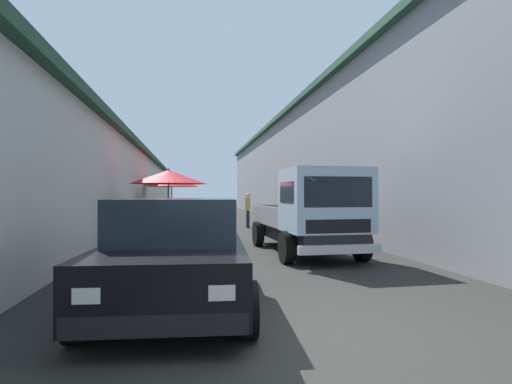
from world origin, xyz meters
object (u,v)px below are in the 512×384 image
fruit_stall_far_left (172,186)px  plastic_stool (186,248)px  fruit_stall_near_left (170,185)px  delivery_truck (314,214)px  vendor_by_crates (248,208)px  fruit_stall_mid_lane (169,187)px  hatchback_car (177,251)px

fruit_stall_far_left → plastic_stool: 9.99m
fruit_stall_near_left → delivery_truck: size_ratio=0.48×
delivery_truck → vendor_by_crates: (8.75, 0.37, -0.15)m
fruit_stall_mid_lane → plastic_stool: (-12.34, -1.04, -1.54)m
fruit_stall_mid_lane → delivery_truck: 12.85m
fruit_stall_far_left → vendor_by_crates: (-0.93, -3.40, -0.98)m
plastic_stool → vendor_by_crates: bearing=-16.4°
fruit_stall_mid_lane → hatchback_car: fruit_stall_mid_lane is taller
fruit_stall_far_left → delivery_truck: (-9.67, -3.77, -0.83)m
fruit_stall_near_left → plastic_stool: (-3.85, -0.56, -1.47)m
delivery_truck → fruit_stall_mid_lane: bearing=18.3°
hatchback_car → vendor_by_crates: vendor_by_crates is taller
hatchback_car → vendor_by_crates: size_ratio=2.58×
fruit_stall_near_left → vendor_by_crates: size_ratio=1.54×
fruit_stall_mid_lane → plastic_stool: fruit_stall_mid_lane is taller
fruit_stall_mid_lane → plastic_stool: 12.48m
plastic_stool → fruit_stall_mid_lane: bearing=4.8°
fruit_stall_mid_lane → fruit_stall_far_left: fruit_stall_mid_lane is taller
hatchback_car → fruit_stall_mid_lane: bearing=3.4°
fruit_stall_mid_lane → plastic_stool: size_ratio=5.88×
fruit_stall_mid_lane → hatchback_car: size_ratio=0.64×
hatchback_car → fruit_stall_near_left: bearing=3.8°
fruit_stall_far_left → delivery_truck: 10.42m
fruit_stall_far_left → vendor_by_crates: bearing=-105.3°
fruit_stall_near_left → hatchback_car: size_ratio=0.60×
fruit_stall_near_left → fruit_stall_far_left: (5.99, 0.21, 0.07)m
delivery_truck → fruit_stall_near_left: bearing=44.0°
fruit_stall_far_left → plastic_stool: (-9.84, -0.77, -1.54)m
plastic_stool → fruit_stall_far_left: bearing=4.5°
fruit_stall_mid_lane → delivery_truck: (-12.17, -4.03, -0.83)m
fruit_stall_near_left → plastic_stool: bearing=-171.7°
fruit_stall_far_left → plastic_stool: size_ratio=5.69×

